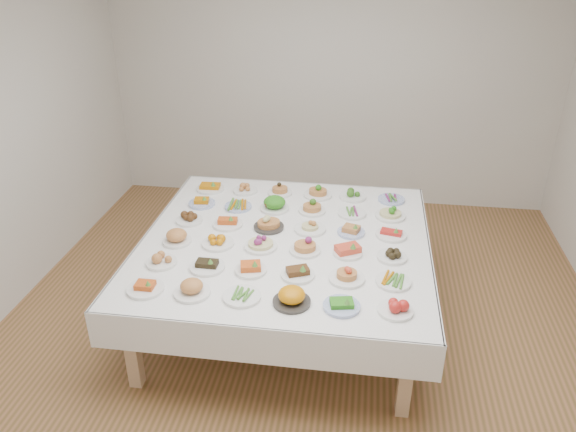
# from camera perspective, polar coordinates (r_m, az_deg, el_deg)

# --- Properties ---
(room_envelope) EXTENTS (5.02, 5.02, 2.81)m
(room_envelope) POSITION_cam_1_polar(r_m,az_deg,el_deg) (3.91, 1.71, 10.84)
(room_envelope) COLOR #96613E
(room_envelope) RESTS_ON ground
(display_table) EXTENTS (2.26, 2.26, 0.75)m
(display_table) POSITION_cam_1_polar(r_m,az_deg,el_deg) (4.46, -0.28, -3.10)
(display_table) COLOR white
(display_table) RESTS_ON ground
(dish_0) EXTENTS (0.25, 0.25, 0.10)m
(dish_0) POSITION_cam_1_polar(r_m,az_deg,el_deg) (3.93, -14.31, -6.87)
(dish_0) COLOR white
(dish_0) RESTS_ON display_table
(dish_1) EXTENTS (0.24, 0.24, 0.13)m
(dish_1) POSITION_cam_1_polar(r_m,az_deg,el_deg) (3.82, -9.77, -7.05)
(dish_1) COLOR white
(dish_1) RESTS_ON display_table
(dish_2) EXTENTS (0.25, 0.25, 0.05)m
(dish_2) POSITION_cam_1_polar(r_m,az_deg,el_deg) (3.76, -4.71, -8.06)
(dish_2) COLOR white
(dish_2) RESTS_ON display_table
(dish_3) EXTENTS (0.28, 0.28, 0.15)m
(dish_3) POSITION_cam_1_polar(r_m,az_deg,el_deg) (3.66, 0.38, -7.95)
(dish_3) COLOR #2C2A27
(dish_3) RESTS_ON display_table
(dish_4) EXTENTS (0.24, 0.24, 0.10)m
(dish_4) POSITION_cam_1_polar(r_m,az_deg,el_deg) (3.66, 5.48, -8.75)
(dish_4) COLOR #4C66B2
(dish_4) RESTS_ON display_table
(dish_5) EXTENTS (0.23, 0.23, 0.10)m
(dish_5) POSITION_cam_1_polar(r_m,az_deg,el_deg) (3.67, 10.89, -8.96)
(dish_5) COLOR white
(dish_5) RESTS_ON display_table
(dish_6) EXTENTS (0.22, 0.22, 0.10)m
(dish_6) POSITION_cam_1_polar(r_m,az_deg,el_deg) (4.19, -12.77, -4.22)
(dish_6) COLOR white
(dish_6) RESTS_ON display_table
(dish_7) EXTENTS (0.25, 0.25, 0.10)m
(dish_7) POSITION_cam_1_polar(r_m,az_deg,el_deg) (4.08, -8.23, -4.80)
(dish_7) COLOR white
(dish_7) RESTS_ON display_table
(dish_8) EXTENTS (0.23, 0.23, 0.10)m
(dish_8) POSITION_cam_1_polar(r_m,az_deg,el_deg) (4.01, -3.82, -5.14)
(dish_8) COLOR white
(dish_8) RESTS_ON display_table
(dish_9) EXTENTS (0.24, 0.24, 0.11)m
(dish_9) POSITION_cam_1_polar(r_m,az_deg,el_deg) (3.95, 1.00, -5.54)
(dish_9) COLOR white
(dish_9) RESTS_ON display_table
(dish_10) EXTENTS (0.25, 0.25, 0.13)m
(dish_10) POSITION_cam_1_polar(r_m,az_deg,el_deg) (3.93, 6.00, -5.81)
(dish_10) COLOR white
(dish_10) RESTS_ON display_table
(dish_11) EXTENTS (0.24, 0.24, 0.06)m
(dish_11) POSITION_cam_1_polar(r_m,az_deg,el_deg) (3.95, 10.67, -6.42)
(dish_11) COLOR white
(dish_11) RESTS_ON display_table
(dish_12) EXTENTS (0.22, 0.22, 0.13)m
(dish_12) POSITION_cam_1_polar(r_m,az_deg,el_deg) (4.44, -11.25, -1.99)
(dish_12) COLOR white
(dish_12) RESTS_ON display_table
(dish_13) EXTENTS (0.25, 0.25, 0.10)m
(dish_13) POSITION_cam_1_polar(r_m,az_deg,el_deg) (4.36, -7.16, -2.41)
(dish_13) COLOR white
(dish_13) RESTS_ON display_table
(dish_14) EXTENTS (0.27, 0.27, 0.15)m
(dish_14) POSITION_cam_1_polar(r_m,az_deg,el_deg) (4.28, -2.81, -2.43)
(dish_14) COLOR white
(dish_14) RESTS_ON display_table
(dish_15) EXTENTS (0.25, 0.24, 0.15)m
(dish_15) POSITION_cam_1_polar(r_m,az_deg,el_deg) (4.23, 1.74, -2.77)
(dish_15) COLOR white
(dish_15) RESTS_ON display_table
(dish_16) EXTENTS (0.22, 0.22, 0.10)m
(dish_16) POSITION_cam_1_polar(r_m,az_deg,el_deg) (4.23, 6.09, -3.36)
(dish_16) COLOR white
(dish_16) RESTS_ON display_table
(dish_17) EXTENTS (0.22, 0.22, 0.09)m
(dish_17) POSITION_cam_1_polar(r_m,az_deg,el_deg) (4.23, 10.52, -3.86)
(dish_17) COLOR white
(dish_17) RESTS_ON display_table
(dish_18) EXTENTS (0.22, 0.22, 0.09)m
(dish_18) POSITION_cam_1_polar(r_m,az_deg,el_deg) (4.74, -10.02, -0.15)
(dish_18) COLOR white
(dish_18) RESTS_ON display_table
(dish_19) EXTENTS (0.24, 0.24, 0.10)m
(dish_19) POSITION_cam_1_polar(r_m,az_deg,el_deg) (4.63, -6.15, -0.52)
(dish_19) COLOR white
(dish_19) RESTS_ON display_table
(dish_20) EXTENTS (0.26, 0.26, 0.15)m
(dish_20) POSITION_cam_1_polar(r_m,az_deg,el_deg) (4.55, -1.98, -0.47)
(dish_20) COLOR #2C2A27
(dish_20) RESTS_ON display_table
(dish_21) EXTENTS (0.25, 0.25, 0.13)m
(dish_21) POSITION_cam_1_polar(r_m,az_deg,el_deg) (4.53, 2.25, -0.82)
(dish_21) COLOR white
(dish_21) RESTS_ON display_table
(dish_22) EXTENTS (0.22, 0.22, 0.09)m
(dish_22) POSITION_cam_1_polar(r_m,az_deg,el_deg) (4.52, 6.43, -1.39)
(dish_22) COLOR #4C66B2
(dish_22) RESTS_ON display_table
(dish_23) EXTENTS (0.24, 0.24, 0.10)m
(dish_23) POSITION_cam_1_polar(r_m,az_deg,el_deg) (4.52, 10.46, -1.58)
(dish_23) COLOR white
(dish_23) RESTS_ON display_table
(dish_24) EXTENTS (0.23, 0.23, 0.10)m
(dish_24) POSITION_cam_1_polar(r_m,az_deg,el_deg) (5.02, -8.76, 1.52)
(dish_24) COLOR #4C66B2
(dish_24) RESTS_ON display_table
(dish_25) EXTENTS (0.24, 0.23, 0.06)m
(dish_25) POSITION_cam_1_polar(r_m,az_deg,el_deg) (4.93, -5.10, 1.11)
(dish_25) COLOR #4C66B2
(dish_25) RESTS_ON display_table
(dish_26) EXTENTS (0.25, 0.25, 0.16)m
(dish_26) POSITION_cam_1_polar(r_m,az_deg,el_deg) (4.86, -1.38, 1.46)
(dish_26) COLOR white
(dish_26) RESTS_ON display_table
(dish_27) EXTENTS (0.23, 0.23, 0.14)m
(dish_27) POSITION_cam_1_polar(r_m,az_deg,el_deg) (4.82, 2.46, 1.08)
(dish_27) COLOR white
(dish_27) RESTS_ON display_table
(dish_28) EXTENTS (0.24, 0.24, 0.05)m
(dish_28) POSITION_cam_1_polar(r_m,az_deg,el_deg) (4.82, 6.51, 0.36)
(dish_28) COLOR white
(dish_28) RESTS_ON display_table
(dish_29) EXTENTS (0.25, 0.25, 0.14)m
(dish_29) POSITION_cam_1_polar(r_m,az_deg,el_deg) (4.81, 10.39, 0.59)
(dish_29) COLOR white
(dish_29) RESTS_ON display_table
(dish_30) EXTENTS (0.25, 0.25, 0.12)m
(dish_30) POSITION_cam_1_polar(r_m,az_deg,el_deg) (5.29, -7.92, 3.15)
(dish_30) COLOR white
(dish_30) RESTS_ON display_table
(dish_31) EXTENTS (0.22, 0.22, 0.09)m
(dish_31) POSITION_cam_1_polar(r_m,az_deg,el_deg) (5.22, -4.37, 2.83)
(dish_31) COLOR white
(dish_31) RESTS_ON display_table
(dish_32) EXTENTS (0.22, 0.22, 0.13)m
(dish_32) POSITION_cam_1_polar(r_m,az_deg,el_deg) (5.16, -0.83, 2.84)
(dish_32) COLOR white
(dish_32) RESTS_ON display_table
(dish_33) EXTENTS (0.28, 0.27, 0.16)m
(dish_33) POSITION_cam_1_polar(r_m,az_deg,el_deg) (5.11, 3.07, 2.83)
(dish_33) COLOR white
(dish_33) RESTS_ON display_table
(dish_34) EXTENTS (0.24, 0.24, 0.10)m
(dish_34) POSITION_cam_1_polar(r_m,az_deg,el_deg) (5.12, 6.60, 2.28)
(dish_34) COLOR white
(dish_34) RESTS_ON display_table
(dish_35) EXTENTS (0.23, 0.23, 0.06)m
(dish_35) POSITION_cam_1_polar(r_m,az_deg,el_deg) (5.12, 10.47, 1.78)
(dish_35) COLOR #4C66B2
(dish_35) RESTS_ON display_table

